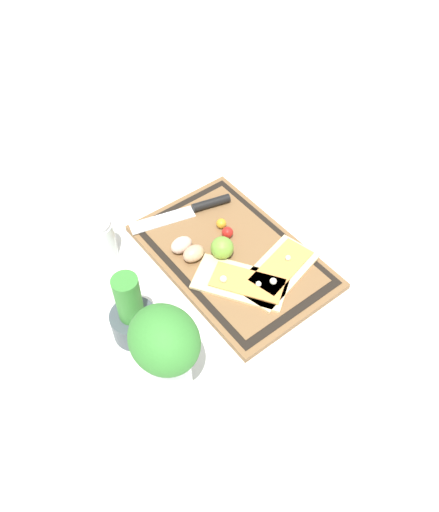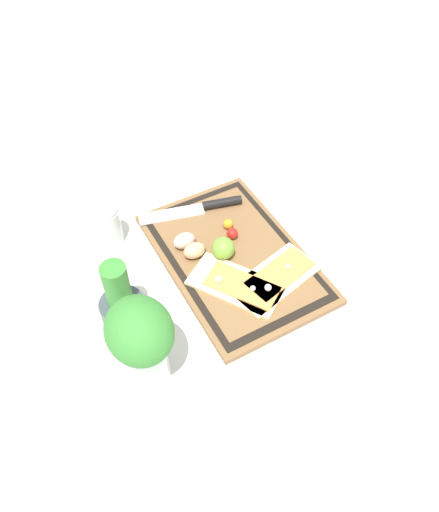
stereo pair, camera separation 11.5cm
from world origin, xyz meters
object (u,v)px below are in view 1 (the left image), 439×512
(egg_brown, at_px, (194,253))
(knife, at_px, (197,208))
(cherry_tomato_red, at_px, (227,232))
(pizza_slice_near, at_px, (278,271))
(sauce_jar, at_px, (100,241))
(cherry_tomato_yellow, at_px, (221,223))
(herb_pot, at_px, (132,316))
(herb_glass, at_px, (166,349))
(egg_pink, at_px, (182,245))
(pizza_slice_far, at_px, (242,282))
(lime, at_px, (222,248))

(egg_brown, bearing_deg, knife, -38.97)
(cherry_tomato_red, bearing_deg, pizza_slice_near, -171.77)
(sauce_jar, bearing_deg, cherry_tomato_yellow, -113.39)
(sauce_jar, bearing_deg, knife, -97.10)
(knife, xyz_separation_m, herb_pot, (-0.20, 0.31, 0.04))
(pizza_slice_near, bearing_deg, knife, 5.66)
(cherry_tomato_yellow, bearing_deg, pizza_slice_near, -175.45)
(pizza_slice_near, height_order, sauce_jar, sauce_jar)
(pizza_slice_near, relative_size, herb_glass, 1.02)
(egg_pink, distance_m, herb_pot, 0.23)
(pizza_slice_far, height_order, cherry_tomato_red, cherry_tomato_red)
(egg_brown, xyz_separation_m, lime, (-0.03, -0.06, 0.01))
(pizza_slice_far, relative_size, herb_glass, 1.04)
(lime, relative_size, herb_pot, 0.30)
(knife, distance_m, cherry_tomato_red, 0.12)
(knife, height_order, egg_pink, egg_pink)
(herb_pot, height_order, herb_glass, herb_glass)
(lime, xyz_separation_m, cherry_tomato_yellow, (0.07, -0.06, -0.01))
(knife, bearing_deg, herb_glass, 137.41)
(lime, relative_size, herb_glass, 0.24)
(cherry_tomato_yellow, relative_size, herb_glass, 0.11)
(pizza_slice_far, relative_size, lime, 4.25)
(pizza_slice_far, bearing_deg, herb_glass, 110.00)
(herb_glass, bearing_deg, pizza_slice_near, -78.79)
(egg_pink, height_order, cherry_tomato_yellow, egg_pink)
(pizza_slice_near, xyz_separation_m, egg_brown, (0.15, 0.13, 0.01))
(pizza_slice_far, xyz_separation_m, sauce_jar, (0.28, 0.20, 0.02))
(pizza_slice_near, bearing_deg, sauce_jar, 42.60)
(pizza_slice_far, distance_m, cherry_tomato_red, 0.15)
(pizza_slice_far, xyz_separation_m, herb_glass, (-0.09, 0.26, 0.11))
(lime, xyz_separation_m, cherry_tomato_red, (0.04, -0.05, -0.01))
(pizza_slice_near, xyz_separation_m, knife, (0.28, 0.03, 0.00))
(pizza_slice_far, bearing_deg, knife, -13.34)
(knife, bearing_deg, egg_brown, 141.03)
(cherry_tomato_yellow, xyz_separation_m, herb_pot, (-0.12, 0.32, 0.03))
(lime, bearing_deg, pizza_slice_far, 170.03)
(pizza_slice_near, distance_m, cherry_tomato_red, 0.16)
(pizza_slice_near, height_order, egg_pink, egg_pink)
(lime, bearing_deg, herb_pot, 99.44)
(pizza_slice_near, height_order, egg_brown, egg_brown)
(knife, bearing_deg, herb_pot, 123.19)
(cherry_tomato_red, relative_size, herb_glass, 0.13)
(egg_pink, relative_size, herb_pot, 0.30)
(pizza_slice_near, distance_m, knife, 0.28)
(egg_brown, relative_size, herb_glass, 0.24)
(pizza_slice_far, height_order, egg_pink, egg_pink)
(cherry_tomato_red, bearing_deg, knife, 2.16)
(pizza_slice_far, height_order, herb_glass, herb_glass)
(lime, height_order, cherry_tomato_yellow, lime)
(lime, bearing_deg, knife, -15.28)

